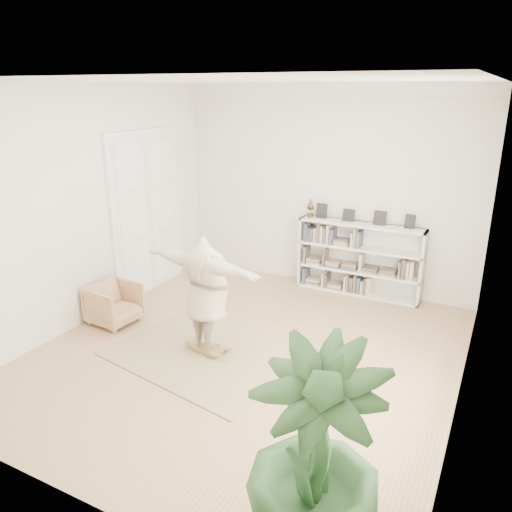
{
  "coord_description": "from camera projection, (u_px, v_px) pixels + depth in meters",
  "views": [
    {
      "loc": [
        2.95,
        -5.43,
        3.53
      ],
      "look_at": [
        -0.06,
        0.4,
        1.31
      ],
      "focal_mm": 35.0,
      "sensor_mm": 36.0,
      "label": 1
    }
  ],
  "objects": [
    {
      "name": "floor",
      "position": [
        247.0,
        353.0,
        6.98
      ],
      "size": [
        6.0,
        6.0,
        0.0
      ],
      "primitive_type": "plane",
      "color": "#997A4F",
      "rests_on": "ground"
    },
    {
      "name": "room_shell",
      "position": [
        329.0,
        89.0,
        8.33
      ],
      "size": [
        6.0,
        6.0,
        6.0
      ],
      "color": "silver",
      "rests_on": "floor"
    },
    {
      "name": "rocker_board",
      "position": [
        208.0,
        348.0,
        6.98
      ],
      "size": [
        0.5,
        0.35,
        0.1
      ],
      "rotation": [
        0.0,
        0.0,
        -0.17
      ],
      "color": "olive",
      "rests_on": "rug"
    },
    {
      "name": "doors",
      "position": [
        147.0,
        214.0,
        8.8
      ],
      "size": [
        0.09,
        1.78,
        2.92
      ],
      "color": "white",
      "rests_on": "floor"
    },
    {
      "name": "bookshelf",
      "position": [
        359.0,
        260.0,
        8.83
      ],
      "size": [
        2.2,
        0.35,
        1.64
      ],
      "color": "silver",
      "rests_on": "floor"
    },
    {
      "name": "person",
      "position": [
        206.0,
        291.0,
        6.7
      ],
      "size": [
        2.05,
        0.87,
        1.62
      ],
      "primitive_type": "imported",
      "rotation": [
        0.0,
        0.0,
        2.97
      ],
      "color": "#BCA98D",
      "rests_on": "rocker_board"
    },
    {
      "name": "rug",
      "position": [
        208.0,
        352.0,
        7.0
      ],
      "size": [
        2.81,
        2.4,
        0.02
      ],
      "primitive_type": "cube",
      "rotation": [
        0.0,
        0.0,
        -0.17
      ],
      "color": "tan",
      "rests_on": "floor"
    },
    {
      "name": "armchair",
      "position": [
        114.0,
        304.0,
        7.79
      ],
      "size": [
        0.76,
        0.74,
        0.64
      ],
      "primitive_type": "imported",
      "rotation": [
        0.0,
        0.0,
        1.49
      ],
      "color": "tan",
      "rests_on": "floor"
    },
    {
      "name": "houseplant",
      "position": [
        314.0,
        459.0,
        3.7
      ],
      "size": [
        1.07,
        1.07,
        1.83
      ],
      "primitive_type": "imported",
      "rotation": [
        0.0,
        0.0,
        -0.04
      ],
      "color": "#2A5128",
      "rests_on": "floor"
    }
  ]
}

